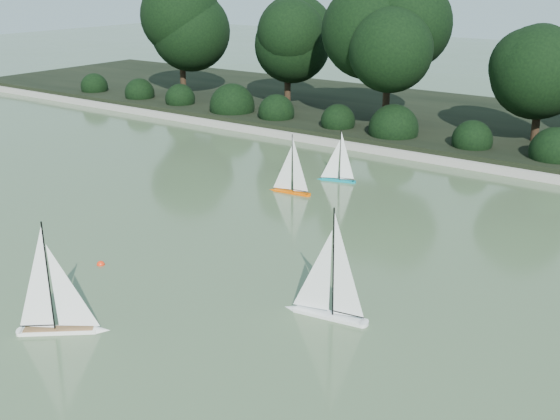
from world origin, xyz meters
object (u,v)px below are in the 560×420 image
(sailboat_teal, at_px, (335,172))
(race_buoy, at_px, (101,265))
(sailboat_orange, at_px, (288,183))
(sailboat_white_b, at_px, (64,314))
(sailboat_white_a, at_px, (323,298))

(sailboat_teal, height_order, race_buoy, sailboat_teal)
(sailboat_orange, relative_size, sailboat_teal, 1.09)
(sailboat_orange, distance_m, sailboat_teal, 1.35)
(sailboat_teal, relative_size, race_buoy, 9.63)
(sailboat_teal, bearing_deg, sailboat_white_b, -84.54)
(sailboat_white_b, bearing_deg, sailboat_white_a, 43.44)
(sailboat_white_b, distance_m, sailboat_teal, 7.92)
(sailboat_white_b, bearing_deg, race_buoy, 127.81)
(sailboat_orange, relative_size, race_buoy, 10.53)
(sailboat_teal, bearing_deg, sailboat_white_a, -59.82)
(sailboat_orange, bearing_deg, sailboat_white_a, -49.88)
(sailboat_white_a, xyz_separation_m, sailboat_teal, (-3.22, 5.54, -0.07))
(sailboat_white_a, distance_m, sailboat_orange, 5.54)
(sailboat_orange, xyz_separation_m, sailboat_teal, (0.35, 1.31, -0.02))
(race_buoy, bearing_deg, sailboat_white_b, -52.19)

